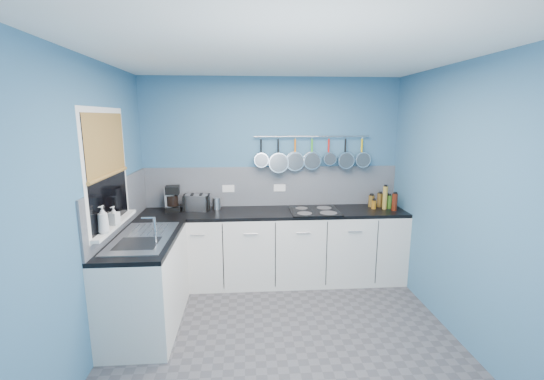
{
  "coord_description": "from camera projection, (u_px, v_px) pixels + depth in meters",
  "views": [
    {
      "loc": [
        -0.32,
        -3.02,
        2.01
      ],
      "look_at": [
        -0.05,
        0.75,
        1.25
      ],
      "focal_mm": 23.84,
      "sensor_mm": 36.0,
      "label": 1
    }
  ],
  "objects": [
    {
      "name": "pot_rail",
      "position": [
        312.0,
        136.0,
        4.48
      ],
      "size": [
        1.45,
        0.02,
        0.02
      ],
      "primitive_type": "cylinder",
      "rotation": [
        0.0,
        1.57,
        0.0
      ],
      "color": "silver",
      "rests_on": "wall_back"
    },
    {
      "name": "socket_left",
      "position": [
        228.0,
        189.0,
        4.55
      ],
      "size": [
        0.15,
        0.01,
        0.09
      ],
      "primitive_type": "cube",
      "color": "white",
      "rests_on": "backsplash_back"
    },
    {
      "name": "pan_4",
      "position": [
        329.0,
        151.0,
        4.52
      ],
      "size": [
        0.16,
        0.12,
        0.35
      ],
      "primitive_type": null,
      "color": "silver",
      "rests_on": "pot_rail"
    },
    {
      "name": "condiment_6",
      "position": [
        395.0,
        202.0,
        4.37
      ],
      "size": [
        0.07,
        0.07,
        0.21
      ],
      "primitive_type": "cylinder",
      "color": "#4C190C",
      "rests_on": "worktop_back"
    },
    {
      "name": "canister",
      "position": [
        217.0,
        204.0,
        4.44
      ],
      "size": [
        0.12,
        0.12,
        0.14
      ],
      "primitive_type": "cylinder",
      "rotation": [
        0.0,
        0.0,
        0.21
      ],
      "color": "silver",
      "rests_on": "worktop_back"
    },
    {
      "name": "sink_unit",
      "position": [
        143.0,
        237.0,
        3.4
      ],
      "size": [
        0.5,
        0.95,
        0.01
      ],
      "primitive_type": "cube",
      "color": "silver",
      "rests_on": "worktop_left"
    },
    {
      "name": "backsplash_left",
      "position": [
        120.0,
        205.0,
        3.62
      ],
      "size": [
        0.02,
        1.8,
        0.5
      ],
      "primitive_type": "cube",
      "color": "gray",
      "rests_on": "wall_left"
    },
    {
      "name": "soap_bottle_b",
      "position": [
        114.0,
        215.0,
        3.28
      ],
      "size": [
        0.1,
        0.1,
        0.17
      ],
      "primitive_type": "imported",
      "rotation": [
        0.0,
        0.0,
        -0.3
      ],
      "color": "white",
      "rests_on": "window_sill"
    },
    {
      "name": "condiment_0",
      "position": [
        386.0,
        200.0,
        4.57
      ],
      "size": [
        0.05,
        0.05,
        0.17
      ],
      "primitive_type": "cylinder",
      "color": "black",
      "rests_on": "worktop_back"
    },
    {
      "name": "coffee_maker",
      "position": [
        173.0,
        199.0,
        4.34
      ],
      "size": [
        0.19,
        0.21,
        0.3
      ],
      "primitive_type": null,
      "rotation": [
        0.0,
        0.0,
        0.1
      ],
      "color": "black",
      "rests_on": "worktop_back"
    },
    {
      "name": "worktop_back",
      "position": [
        273.0,
        213.0,
        4.37
      ],
      "size": [
        3.2,
        0.6,
        0.04
      ],
      "primitive_type": "cube",
      "color": "black",
      "rests_on": "cabinet_run_back"
    },
    {
      "name": "condiment_3",
      "position": [
        389.0,
        202.0,
        4.48
      ],
      "size": [
        0.06,
        0.06,
        0.16
      ],
      "primitive_type": "cylinder",
      "color": "#3F721E",
      "rests_on": "worktop_back"
    },
    {
      "name": "condiment_4",
      "position": [
        385.0,
        198.0,
        4.44
      ],
      "size": [
        0.06,
        0.06,
        0.28
      ],
      "primitive_type": "cylinder",
      "color": "olive",
      "rests_on": "worktop_back"
    },
    {
      "name": "pan_2",
      "position": [
        295.0,
        154.0,
        4.49
      ],
      "size": [
        0.24,
        0.06,
        0.43
      ],
      "primitive_type": null,
      "color": "silver",
      "rests_on": "pot_rail"
    },
    {
      "name": "soap_bottle_a",
      "position": [
        103.0,
        219.0,
        3.03
      ],
      "size": [
        0.11,
        0.11,
        0.24
      ],
      "primitive_type": "imported",
      "rotation": [
        0.0,
        0.0,
        -0.25
      ],
      "color": "white",
      "rests_on": "window_sill"
    },
    {
      "name": "window_sill",
      "position": [
        115.0,
        224.0,
        3.35
      ],
      "size": [
        0.1,
        0.98,
        0.03
      ],
      "primitive_type": "cube",
      "color": "white",
      "rests_on": "wall_left"
    },
    {
      "name": "cabinet_run_left",
      "position": [
        147.0,
        284.0,
        3.49
      ],
      "size": [
        0.6,
        1.2,
        0.86
      ],
      "primitive_type": "cube",
      "color": "silver",
      "rests_on": "ground"
    },
    {
      "name": "window_frame",
      "position": [
        107.0,
        170.0,
        3.25
      ],
      "size": [
        0.01,
        1.0,
        1.1
      ],
      "primitive_type": "cube",
      "color": "white",
      "rests_on": "wall_left"
    },
    {
      "name": "floor",
      "position": [
        283.0,
        338.0,
        3.37
      ],
      "size": [
        3.2,
        3.0,
        0.02
      ],
      "primitive_type": "cube",
      "color": "#47474C",
      "rests_on": "ground"
    },
    {
      "name": "pan_0",
      "position": [
        261.0,
        152.0,
        4.46
      ],
      "size": [
        0.18,
        0.1,
        0.37
      ],
      "primitive_type": null,
      "color": "silver",
      "rests_on": "pot_rail"
    },
    {
      "name": "backsplash_back",
      "position": [
        272.0,
        186.0,
        4.6
      ],
      "size": [
        3.2,
        0.02,
        0.5
      ],
      "primitive_type": "cube",
      "color": "gray",
      "rests_on": "wall_back"
    },
    {
      "name": "wall_right",
      "position": [
        462.0,
        204.0,
        3.24
      ],
      "size": [
        0.02,
        3.0,
        2.5
      ],
      "primitive_type": "cube",
      "color": "#39698D",
      "rests_on": "ground"
    },
    {
      "name": "window_glass",
      "position": [
        108.0,
        170.0,
        3.25
      ],
      "size": [
        0.01,
        0.9,
        1.0
      ],
      "primitive_type": "cube",
      "color": "black",
      "rests_on": "wall_left"
    },
    {
      "name": "condiment_1",
      "position": [
        380.0,
        200.0,
        4.55
      ],
      "size": [
        0.06,
        0.06,
        0.17
      ],
      "primitive_type": "cylinder",
      "color": "brown",
      "rests_on": "worktop_back"
    },
    {
      "name": "wall_back",
      "position": [
        272.0,
        178.0,
        4.6
      ],
      "size": [
        3.2,
        0.02,
        2.5
      ],
      "primitive_type": "cube",
      "color": "#39698D",
      "rests_on": "ground"
    },
    {
      "name": "toaster",
      "position": [
        197.0,
        202.0,
        4.4
      ],
      "size": [
        0.33,
        0.25,
        0.19
      ],
      "primitive_type": "cube",
      "rotation": [
        0.0,
        0.0,
        -0.31
      ],
      "color": "silver",
      "rests_on": "worktop_back"
    },
    {
      "name": "worktop_left",
      "position": [
        143.0,
        240.0,
        3.4
      ],
      "size": [
        0.6,
        1.2,
        0.04
      ],
      "primitive_type": "cube",
      "color": "black",
      "rests_on": "cabinet_run_left"
    },
    {
      "name": "pan_5",
      "position": [
        345.0,
        152.0,
        4.53
      ],
      "size": [
        0.21,
        0.1,
        0.4
      ],
      "primitive_type": null,
      "color": "silver",
      "rests_on": "pot_rail"
    },
    {
      "name": "pan_6",
      "position": [
        362.0,
        152.0,
        4.55
      ],
      "size": [
        0.2,
        0.1,
        0.39
      ],
      "primitive_type": null,
      "color": "silver",
      "rests_on": "pot_rail"
    },
    {
      "name": "condiment_2",
      "position": [
        371.0,
        201.0,
        4.58
      ],
      "size": [
        0.07,
        0.07,
        0.14
      ],
      "primitive_type": "cylinder",
      "color": "brown",
      "rests_on": "worktop_back"
    },
    {
      "name": "hob",
      "position": [
        315.0,
        211.0,
        4.34
      ],
      "size": [
        0.59,
        0.52,
        0.01
      ],
      "primitive_type": "cube",
      "color": "black",
      "rests_on": "worktop_back"
    },
    {
      "name": "ceiling",
      "position": [
        285.0,
        54.0,
        2.88
      ],
      "size": [
        3.2,
        3.0,
        0.02
      ],
      "primitive_type": "cube",
      "color": "white",
      "rests_on": "ground"
    },
    {
      "name": "wall_front",
      "position": [
        319.0,
        287.0,
        1.65
      ],
      "size": [
        3.2,
        0.02,
        2.5
      ],
      "primitive_type": "cube",
      "color": "#39698D",
      "rests_on": "ground"
    },
    {
      "name": "mixer_tap",
      "position": [
        155.0,
        230.0,
        3.21
      ],
      "size": [
        0.12,
        0.08,
        0.26
      ],
      "primitive_type": null,
      "color": "silver",
      "rests_on": "worktop_left"
    },
    {
      "name": "wall_left",
      "position": [
        92.0,
        210.0,
        3.01
      ],
      "size": [
        0.02,
        3.0,
        2.5
      ],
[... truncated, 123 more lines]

